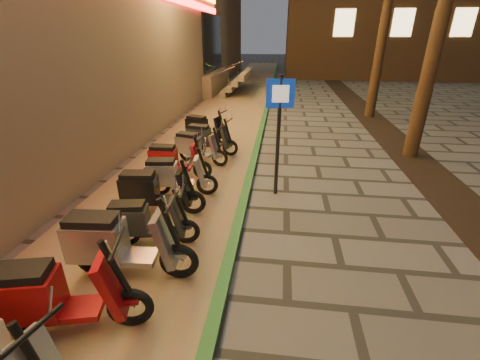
# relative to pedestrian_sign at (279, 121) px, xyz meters

# --- Properties ---
(parking_strip) EXTENTS (3.40, 60.00, 0.01)m
(parking_strip) POSITION_rel_pedestrian_sign_xyz_m (-2.35, 5.96, -1.64)
(parking_strip) COLOR #8C7251
(parking_strip) RESTS_ON ground
(green_curb) EXTENTS (0.18, 60.00, 0.10)m
(green_curb) POSITION_rel_pedestrian_sign_xyz_m (-0.65, 5.96, -1.60)
(green_curb) COLOR #25632A
(green_curb) RESTS_ON ground
(planting_strip) EXTENTS (1.20, 40.00, 0.02)m
(planting_strip) POSITION_rel_pedestrian_sign_xyz_m (3.85, 0.96, -1.64)
(planting_strip) COLOR black
(planting_strip) RESTS_ON ground
(pedestrian_sign) EXTENTS (0.56, 0.12, 2.55)m
(pedestrian_sign) POSITION_rel_pedestrian_sign_xyz_m (0.00, 0.00, 0.00)
(pedestrian_sign) COLOR black
(pedestrian_sign) RESTS_ON ground
(scooter_5) EXTENTS (1.78, 0.85, 1.25)m
(scooter_5) POSITION_rel_pedestrian_sign_xyz_m (-2.45, -3.99, -1.11)
(scooter_5) COLOR black
(scooter_5) RESTS_ON ground
(scooter_6) EXTENTS (1.85, 0.65, 1.30)m
(scooter_6) POSITION_rel_pedestrian_sign_xyz_m (-2.18, -2.96, -1.08)
(scooter_6) COLOR black
(scooter_6) RESTS_ON ground
(scooter_7) EXTENTS (1.47, 0.63, 1.03)m
(scooter_7) POSITION_rel_pedestrian_sign_xyz_m (-2.13, -2.18, -1.20)
(scooter_7) COLOR black
(scooter_7) RESTS_ON ground
(scooter_8) EXTENTS (1.63, 0.62, 1.15)m
(scooter_8) POSITION_rel_pedestrian_sign_xyz_m (-2.35, -1.17, -1.15)
(scooter_8) COLOR black
(scooter_8) RESTS_ON ground
(scooter_9) EXTENTS (1.55, 0.63, 1.09)m
(scooter_9) POSITION_rel_pedestrian_sign_xyz_m (-2.22, -0.34, -1.18)
(scooter_9) COLOR black
(scooter_9) RESTS_ON ground
(scooter_10) EXTENTS (1.52, 0.53, 1.07)m
(scooter_10) POSITION_rel_pedestrian_sign_xyz_m (-2.52, 0.57, -1.18)
(scooter_10) COLOR black
(scooter_10) RESTS_ON ground
(scooter_11) EXTENTS (1.51, 0.74, 1.06)m
(scooter_11) POSITION_rel_pedestrian_sign_xyz_m (-2.22, 1.64, -1.19)
(scooter_11) COLOR black
(scooter_11) RESTS_ON ground
(scooter_12) EXTENTS (1.55, 0.67, 1.09)m
(scooter_12) POSITION_rel_pedestrian_sign_xyz_m (-2.10, 2.44, -1.17)
(scooter_12) COLOR black
(scooter_12) RESTS_ON ground
(scooter_13) EXTENTS (1.56, 0.82, 1.11)m
(scooter_13) POSITION_rel_pedestrian_sign_xyz_m (-2.44, 3.48, -1.17)
(scooter_13) COLOR black
(scooter_13) RESTS_ON ground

